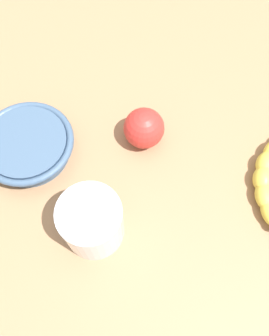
{
  "coord_description": "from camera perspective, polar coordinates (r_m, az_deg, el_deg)",
  "views": [
    {
      "loc": [
        24.29,
        4.94,
        58.72
      ],
      "look_at": [
        0.53,
        -2.97,
        5.0
      ],
      "focal_mm": 38.33,
      "sensor_mm": 36.0,
      "label": 1
    }
  ],
  "objects": [
    {
      "name": "smoothie_glass",
      "position": [
        0.54,
        -6.75,
        -8.66
      ],
      "size": [
        9.35,
        9.35,
        9.24
      ],
      "color": "silver",
      "rests_on": "wooden_tabletop"
    },
    {
      "name": "wooden_tabletop",
      "position": [
        0.62,
        2.74,
        -1.72
      ],
      "size": [
        120.0,
        120.0,
        3.0
      ],
      "primitive_type": "cube",
      "color": "#946F4E",
      "rests_on": "ground"
    },
    {
      "name": "apple_fruit",
      "position": [
        0.61,
        1.51,
        6.35
      ],
      "size": [
        7.0,
        7.0,
        7.0
      ],
      "primitive_type": "sphere",
      "color": "red",
      "rests_on": "wooden_tabletop"
    },
    {
      "name": "ceramic_bowl",
      "position": [
        0.63,
        -16.64,
        3.5
      ],
      "size": [
        16.05,
        16.05,
        4.07
      ],
      "color": "#3D5675",
      "rests_on": "wooden_tabletop"
    }
  ]
}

